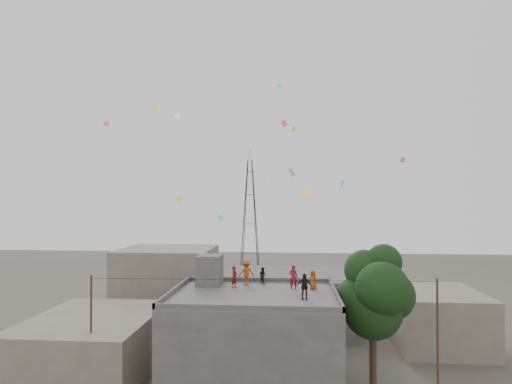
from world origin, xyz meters
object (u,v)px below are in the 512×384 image
transmission_tower (250,218)px  person_red_adult (293,277)px  tree (375,294)px  stair_head_box (210,270)px  person_dark_adult (304,286)px

transmission_tower → person_red_adult: 39.00m
transmission_tower → person_red_adult: (6.42, -38.40, -2.19)m
transmission_tower → tree: bearing=-73.9°
stair_head_box → person_dark_adult: 7.25m
tree → person_red_adult: (-4.95, 1.00, 0.77)m
tree → person_red_adult: bearing=168.6°
stair_head_box → tree: size_ratio=0.22×
stair_head_box → transmission_tower: transmission_tower is taller
stair_head_box → person_dark_adult: (6.22, -3.72, -0.26)m
tree → transmission_tower: bearing=106.1°
stair_head_box → transmission_tower: size_ratio=0.10×
stair_head_box → tree: bearing=-10.7°
person_red_adult → transmission_tower: bearing=-72.9°
stair_head_box → person_dark_adult: bearing=-30.8°
tree → person_red_adult: tree is taller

